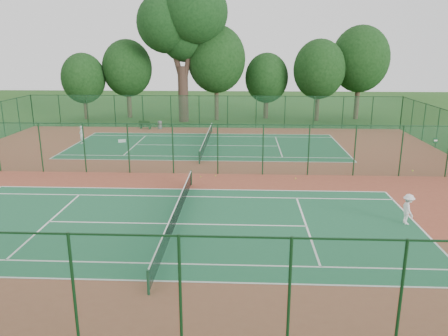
{
  "coord_description": "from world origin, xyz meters",
  "views": [
    {
      "loc": [
        3.28,
        -28.92,
        8.42
      ],
      "look_at": [
        2.16,
        -4.24,
        1.6
      ],
      "focal_mm": 35.0,
      "sensor_mm": 36.0,
      "label": 1
    }
  ],
  "objects": [
    {
      "name": "ground",
      "position": [
        0.0,
        0.0,
        0.0
      ],
      "size": [
        120.0,
        120.0,
        0.0
      ],
      "primitive_type": "plane",
      "color": "#214C17",
      "rests_on": "ground"
    },
    {
      "name": "red_pad",
      "position": [
        0.0,
        0.0,
        0.01
      ],
      "size": [
        40.0,
        36.0,
        0.01
      ],
      "primitive_type": "cube",
      "color": "brown",
      "rests_on": "ground"
    },
    {
      "name": "court_near",
      "position": [
        0.0,
        -9.0,
        0.01
      ],
      "size": [
        23.77,
        10.97,
        0.01
      ],
      "primitive_type": "cube",
      "color": "#1E5F3B",
      "rests_on": "red_pad"
    },
    {
      "name": "court_far",
      "position": [
        0.0,
        9.0,
        0.01
      ],
      "size": [
        23.77,
        10.97,
        0.01
      ],
      "primitive_type": "cube",
      "color": "#1B5835",
      "rests_on": "red_pad"
    },
    {
      "name": "fence_north",
      "position": [
        0.0,
        18.0,
        1.76
      ],
      "size": [
        40.0,
        0.09,
        3.5
      ],
      "color": "#1B5331",
      "rests_on": "ground"
    },
    {
      "name": "fence_south",
      "position": [
        0.0,
        -18.0,
        1.76
      ],
      "size": [
        40.0,
        0.09,
        3.5
      ],
      "color": "#194C33",
      "rests_on": "ground"
    },
    {
      "name": "fence_divider",
      "position": [
        0.0,
        0.0,
        1.76
      ],
      "size": [
        40.0,
        0.09,
        3.5
      ],
      "color": "#1B5334",
      "rests_on": "ground"
    },
    {
      "name": "tennis_net_near",
      "position": [
        0.0,
        -9.0,
        0.54
      ],
      "size": [
        0.1,
        12.9,
        0.97
      ],
      "color": "#143720",
      "rests_on": "ground"
    },
    {
      "name": "tennis_net_far",
      "position": [
        0.0,
        9.0,
        0.54
      ],
      "size": [
        0.1,
        12.9,
        0.97
      ],
      "color": "#12321F",
      "rests_on": "ground"
    },
    {
      "name": "player_near",
      "position": [
        11.38,
        -8.46,
        0.79
      ],
      "size": [
        0.6,
        1.01,
        1.53
      ],
      "primitive_type": "imported",
      "rotation": [
        0.0,
        0.0,
        1.6
      ],
      "color": "white",
      "rests_on": "court_near"
    },
    {
      "name": "player_far",
      "position": [
        -11.38,
        9.32,
        0.83
      ],
      "size": [
        0.43,
        0.62,
        1.61
      ],
      "primitive_type": "imported",
      "rotation": [
        0.0,
        0.0,
        -1.65
      ],
      "color": "silver",
      "rests_on": "court_far"
    },
    {
      "name": "trash_bin",
      "position": [
        -5.7,
        17.06,
        0.43
      ],
      "size": [
        0.61,
        0.61,
        0.83
      ],
      "primitive_type": "cylinder",
      "rotation": [
        0.0,
        0.0,
        -0.4
      ],
      "color": "slate",
      "rests_on": "red_pad"
    },
    {
      "name": "bench",
      "position": [
        -7.28,
        16.91,
        0.46
      ],
      "size": [
        1.47,
        0.9,
        0.87
      ],
      "rotation": [
        0.0,
        0.0,
        -0.38
      ],
      "color": "#133718",
      "rests_on": "red_pad"
    },
    {
      "name": "kit_bag",
      "position": [
        -7.91,
        10.0,
        0.14
      ],
      "size": [
        0.73,
        0.44,
        0.26
      ],
      "primitive_type": "cube",
      "rotation": [
        0.0,
        0.0,
        0.28
      ],
      "color": "white",
      "rests_on": "red_pad"
    },
    {
      "name": "stray_ball_a",
      "position": [
        1.42,
        -0.58,
        0.05
      ],
      "size": [
        0.07,
        0.07,
        0.07
      ],
      "primitive_type": "sphere",
      "color": "#C1E034",
      "rests_on": "red_pad"
    },
    {
      "name": "stray_ball_b",
      "position": [
        6.77,
        -0.99,
        0.05
      ],
      "size": [
        0.08,
        0.08,
        0.08
      ],
      "primitive_type": "sphere",
      "color": "#D1E334",
      "rests_on": "red_pad"
    },
    {
      "name": "stray_ball_c",
      "position": [
        0.43,
        -0.86,
        0.05
      ],
      "size": [
        0.08,
        0.08,
        0.08
      ],
      "primitive_type": "sphere",
      "color": "#BACB2F",
      "rests_on": "red_pad"
    },
    {
      "name": "big_tree",
      "position": [
        -3.68,
        22.29,
        11.21
      ],
      "size": [
        10.31,
        7.54,
        15.83
      ],
      "color": "#38261E",
      "rests_on": "ground"
    },
    {
      "name": "evergreen_row",
      "position": [
        0.5,
        24.25,
        0.0
      ],
      "size": [
        39.0,
        5.0,
        12.0
      ],
      "primitive_type": null,
      "color": "black",
      "rests_on": "ground"
    }
  ]
}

